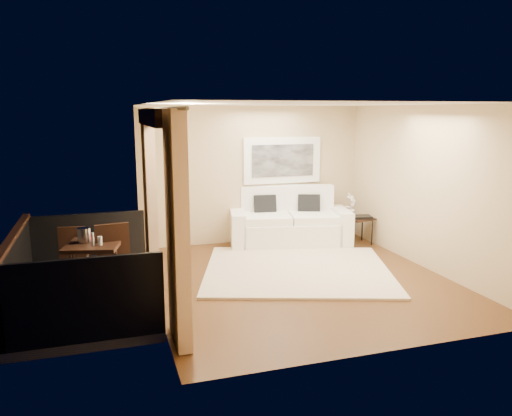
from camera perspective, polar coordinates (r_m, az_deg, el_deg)
name	(u,v)px	position (r m, az deg, el deg)	size (l,w,h in m)	color
floor	(299,279)	(7.93, 4.98, -8.14)	(5.00, 5.00, 0.00)	#573519
room_shell	(156,117)	(6.96, -11.38, 10.15)	(5.00, 6.40, 5.00)	white
balcony	(76,291)	(7.35, -19.93, -8.93)	(1.81, 2.60, 1.17)	#605B56
curtains	(161,203)	(7.08, -10.85, 0.53)	(0.16, 4.80, 2.64)	tan
artwork	(283,160)	(10.06, 3.05, 5.45)	(1.62, 0.07, 0.92)	white
rug	(297,270)	(8.32, 4.73, -7.07)	(2.99, 2.61, 0.04)	beige
sofa	(289,224)	(9.93, 3.80, -1.80)	(2.48, 1.46, 1.12)	white
side_table	(359,220)	(10.05, 11.66, -1.40)	(0.58, 0.58, 0.53)	black
tray	(361,217)	(9.98, 11.95, -1.01)	(0.38, 0.28, 0.05)	black
orchid	(351,205)	(10.07, 10.82, 0.38)	(0.25, 0.17, 0.47)	white
bistro_table	(94,249)	(7.20, -18.08, -4.47)	(0.85, 0.85, 0.83)	black
balcony_chair_far	(74,250)	(8.07, -20.11, -4.55)	(0.44, 0.44, 0.91)	black
balcony_chair_near	(114,257)	(7.18, -15.87, -5.37)	(0.52, 0.52, 1.07)	black
ice_bucket	(84,235)	(7.25, -19.06, -2.94)	(0.18, 0.18, 0.20)	silver
candle	(99,237)	(7.33, -17.52, -3.21)	(0.06, 0.06, 0.07)	red
vase	(93,239)	(7.02, -18.15, -3.42)	(0.04, 0.04, 0.18)	white
glass_a	(100,241)	(7.04, -17.40, -3.59)	(0.06, 0.06, 0.12)	silver
glass_b	(103,237)	(7.20, -17.07, -3.24)	(0.06, 0.06, 0.12)	white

